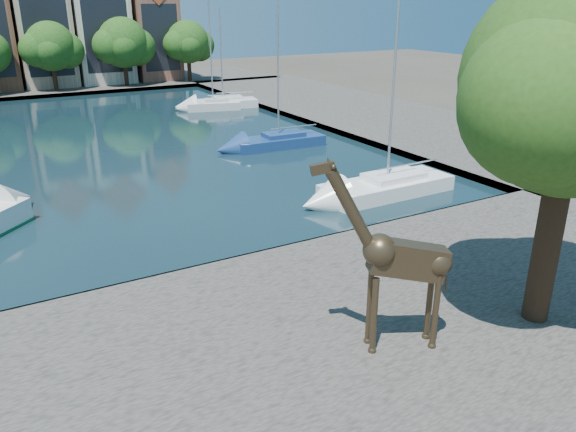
# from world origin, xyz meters

# --- Properties ---
(ground) EXTENTS (160.00, 160.00, 0.00)m
(ground) POSITION_xyz_m (0.00, 0.00, 0.00)
(ground) COLOR #38332B
(ground) RESTS_ON ground
(water_basin) EXTENTS (38.00, 50.00, 0.08)m
(water_basin) POSITION_xyz_m (0.00, 24.00, 0.04)
(water_basin) COLOR black
(water_basin) RESTS_ON ground
(near_quay) EXTENTS (50.00, 14.00, 0.50)m
(near_quay) POSITION_xyz_m (0.00, -7.00, 0.25)
(near_quay) COLOR #534E48
(near_quay) RESTS_ON ground
(far_quay) EXTENTS (60.00, 16.00, 0.50)m
(far_quay) POSITION_xyz_m (0.00, 56.00, 0.25)
(far_quay) COLOR #534E48
(far_quay) RESTS_ON ground
(right_quay) EXTENTS (14.00, 52.00, 0.50)m
(right_quay) POSITION_xyz_m (25.00, 24.00, 0.25)
(right_quay) COLOR #534E48
(right_quay) RESTS_ON ground
(townhouse_east_inner) EXTENTS (5.94, 9.18, 15.79)m
(townhouse_east_inner) POSITION_xyz_m (2.00, 55.99, 7.73)
(townhouse_east_inner) COLOR tan
(townhouse_east_inner) RESTS_ON far_quay
(townhouse_east_mid) EXTENTS (6.43, 9.18, 16.65)m
(townhouse_east_mid) POSITION_xyz_m (8.50, 55.99, 8.10)
(townhouse_east_mid) COLOR beige
(townhouse_east_mid) RESTS_ON far_quay
(townhouse_east_end) EXTENTS (5.44, 9.18, 14.43)m
(townhouse_east_end) POSITION_xyz_m (15.00, 55.99, 7.11)
(townhouse_east_end) COLOR brown
(townhouse_east_end) RESTS_ON far_quay
(far_tree_mid_east) EXTENTS (7.02, 5.40, 7.52)m
(far_tree_mid_east) POSITION_xyz_m (2.10, 50.49, 5.13)
(far_tree_mid_east) COLOR #332114
(far_tree_mid_east) RESTS_ON far_quay
(far_tree_east) EXTENTS (7.54, 5.80, 7.84)m
(far_tree_east) POSITION_xyz_m (10.11, 50.49, 5.24)
(far_tree_east) COLOR #332114
(far_tree_east) RESTS_ON far_quay
(far_tree_far_east) EXTENTS (6.76, 5.20, 7.36)m
(far_tree_far_east) POSITION_xyz_m (18.09, 50.49, 5.08)
(far_tree_far_east) COLOR #332114
(far_tree_far_east) RESTS_ON far_quay
(giraffe_statue) EXTENTS (3.85, 1.90, 5.72)m
(giraffe_statue) POSITION_xyz_m (2.45, -7.95, 3.31)
(giraffe_statue) COLOR #3B2E1D
(giraffe_statue) RESTS_ON near_quay
(sailboat_right_a) EXTENTS (7.62, 2.78, 11.03)m
(sailboat_right_a) POSITION_xyz_m (12.00, 4.00, 0.69)
(sailboat_right_a) COLOR white
(sailboat_right_a) RESTS_ON water_basin
(sailboat_right_b) EXTENTS (6.77, 2.65, 10.27)m
(sailboat_right_b) POSITION_xyz_m (12.00, 16.31, 0.64)
(sailboat_right_b) COLOR navy
(sailboat_right_b) RESTS_ON water_basin
(sailboat_right_c) EXTENTS (6.99, 3.74, 9.35)m
(sailboat_right_c) POSITION_xyz_m (15.00, 33.18, 0.66)
(sailboat_right_c) COLOR silver
(sailboat_right_c) RESTS_ON water_basin
(sailboat_right_d) EXTENTS (5.36, 3.03, 10.33)m
(sailboat_right_d) POSITION_xyz_m (13.60, 32.37, 0.70)
(sailboat_right_d) COLOR silver
(sailboat_right_d) RESTS_ON water_basin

